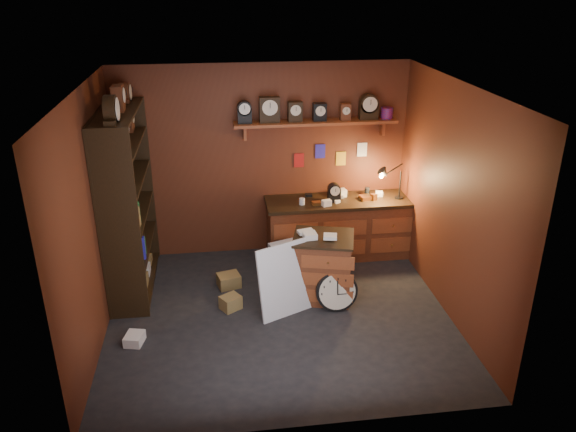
# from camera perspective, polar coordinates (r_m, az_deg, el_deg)

# --- Properties ---
(floor) EXTENTS (4.00, 4.00, 0.00)m
(floor) POSITION_cam_1_polar(r_m,az_deg,el_deg) (6.80, -0.87, -10.08)
(floor) COLOR black
(floor) RESTS_ON ground
(room_shell) EXTENTS (4.02, 3.62, 2.71)m
(room_shell) POSITION_cam_1_polar(r_m,az_deg,el_deg) (6.13, -0.67, 4.06)
(room_shell) COLOR #5A2715
(room_shell) RESTS_ON ground
(shelving_unit) EXTENTS (0.47, 1.60, 2.58)m
(shelving_unit) POSITION_cam_1_polar(r_m,az_deg,el_deg) (7.16, -16.30, 2.01)
(shelving_unit) COLOR black
(shelving_unit) RESTS_ON ground
(workbench) EXTENTS (2.10, 0.66, 1.36)m
(workbench) POSITION_cam_1_polar(r_m,az_deg,el_deg) (8.01, 5.32, -0.86)
(workbench) COLOR brown
(workbench) RESTS_ON ground
(low_cabinet) EXTENTS (0.86, 0.77, 0.92)m
(low_cabinet) POSITION_cam_1_polar(r_m,az_deg,el_deg) (6.96, 3.56, -4.97)
(low_cabinet) COLOR brown
(low_cabinet) RESTS_ON ground
(big_round_clock) EXTENTS (0.51, 0.17, 0.51)m
(big_round_clock) POSITION_cam_1_polar(r_m,az_deg,el_deg) (6.82, 4.98, -7.62)
(big_round_clock) COLOR black
(big_round_clock) RESTS_ON ground
(white_panel) EXTENTS (0.70, 0.46, 0.90)m
(white_panel) POSITION_cam_1_polar(r_m,az_deg,el_deg) (6.86, -0.33, -9.73)
(white_panel) COLOR silver
(white_panel) RESTS_ON ground
(mini_fridge) EXTENTS (0.56, 0.58, 0.46)m
(mini_fridge) POSITION_cam_1_polar(r_m,az_deg,el_deg) (7.48, 0.21, -4.69)
(mini_fridge) COLOR silver
(mini_fridge) RESTS_ON ground
(floor_box_a) EXTENTS (0.33, 0.30, 0.17)m
(floor_box_a) POSITION_cam_1_polar(r_m,az_deg,el_deg) (7.38, -6.03, -6.53)
(floor_box_a) COLOR olive
(floor_box_a) RESTS_ON ground
(floor_box_b) EXTENTS (0.23, 0.26, 0.11)m
(floor_box_b) POSITION_cam_1_polar(r_m,az_deg,el_deg) (6.54, -15.33, -11.94)
(floor_box_b) COLOR white
(floor_box_b) RESTS_ON ground
(floor_box_c) EXTENTS (0.29, 0.28, 0.17)m
(floor_box_c) POSITION_cam_1_polar(r_m,az_deg,el_deg) (6.92, -5.85, -8.74)
(floor_box_c) COLOR olive
(floor_box_c) RESTS_ON ground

